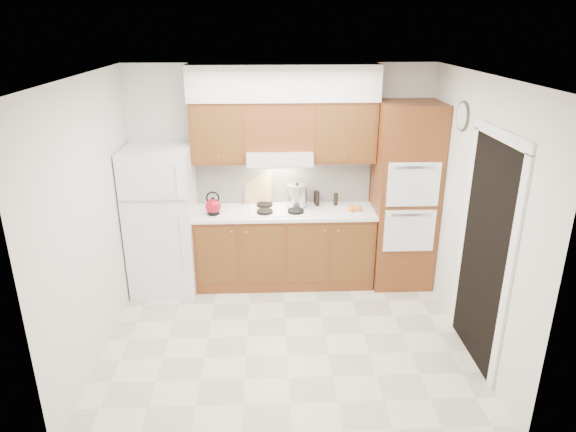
% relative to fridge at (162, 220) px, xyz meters
% --- Properties ---
extents(floor, '(3.60, 3.60, 0.00)m').
position_rel_fridge_xyz_m(floor, '(1.41, -1.14, -0.86)').
color(floor, beige).
rests_on(floor, ground).
extents(ceiling, '(3.60, 3.60, 0.00)m').
position_rel_fridge_xyz_m(ceiling, '(1.41, -1.14, 1.74)').
color(ceiling, white).
rests_on(ceiling, wall_back).
extents(wall_back, '(3.60, 0.02, 2.60)m').
position_rel_fridge_xyz_m(wall_back, '(1.41, 0.36, 0.44)').
color(wall_back, silver).
rests_on(wall_back, floor).
extents(wall_left, '(0.02, 3.00, 2.60)m').
position_rel_fridge_xyz_m(wall_left, '(-0.40, -1.14, 0.44)').
color(wall_left, silver).
rests_on(wall_left, floor).
extents(wall_right, '(0.02, 3.00, 2.60)m').
position_rel_fridge_xyz_m(wall_right, '(3.21, -1.14, 0.44)').
color(wall_right, silver).
rests_on(wall_right, floor).
extents(fridge, '(0.75, 0.72, 1.72)m').
position_rel_fridge_xyz_m(fridge, '(0.00, 0.00, 0.00)').
color(fridge, white).
rests_on(fridge, floor).
extents(base_cabinets, '(2.11, 0.60, 0.90)m').
position_rel_fridge_xyz_m(base_cabinets, '(1.43, 0.06, -0.41)').
color(base_cabinets, brown).
rests_on(base_cabinets, floor).
extents(countertop, '(2.13, 0.62, 0.04)m').
position_rel_fridge_xyz_m(countertop, '(1.43, 0.05, 0.06)').
color(countertop, white).
rests_on(countertop, base_cabinets).
extents(backsplash, '(2.11, 0.03, 0.56)m').
position_rel_fridge_xyz_m(backsplash, '(1.43, 0.34, 0.36)').
color(backsplash, white).
rests_on(backsplash, countertop).
extents(oven_cabinet, '(0.70, 0.65, 2.20)m').
position_rel_fridge_xyz_m(oven_cabinet, '(2.85, 0.03, 0.24)').
color(oven_cabinet, brown).
rests_on(oven_cabinet, floor).
extents(upper_cab_left, '(0.63, 0.33, 0.70)m').
position_rel_fridge_xyz_m(upper_cab_left, '(0.69, 0.19, 0.99)').
color(upper_cab_left, brown).
rests_on(upper_cab_left, wall_back).
extents(upper_cab_right, '(0.73, 0.33, 0.70)m').
position_rel_fridge_xyz_m(upper_cab_right, '(2.12, 0.19, 0.99)').
color(upper_cab_right, brown).
rests_on(upper_cab_right, wall_back).
extents(range_hood, '(0.75, 0.45, 0.15)m').
position_rel_fridge_xyz_m(range_hood, '(1.38, 0.13, 0.71)').
color(range_hood, silver).
rests_on(range_hood, wall_back).
extents(upper_cab_over_hood, '(0.75, 0.33, 0.55)m').
position_rel_fridge_xyz_m(upper_cab_over_hood, '(1.38, 0.19, 1.06)').
color(upper_cab_over_hood, brown).
rests_on(upper_cab_over_hood, range_hood).
extents(soffit, '(2.13, 0.36, 0.40)m').
position_rel_fridge_xyz_m(soffit, '(1.43, 0.18, 1.54)').
color(soffit, silver).
rests_on(soffit, wall_back).
extents(cooktop, '(0.74, 0.50, 0.01)m').
position_rel_fridge_xyz_m(cooktop, '(1.38, 0.07, 0.09)').
color(cooktop, white).
rests_on(cooktop, countertop).
extents(doorway, '(0.02, 0.90, 2.10)m').
position_rel_fridge_xyz_m(doorway, '(3.19, -1.49, 0.19)').
color(doorway, black).
rests_on(doorway, floor).
extents(wall_clock, '(0.02, 0.30, 0.30)m').
position_rel_fridge_xyz_m(wall_clock, '(3.19, -0.59, 1.29)').
color(wall_clock, '#3F3833').
rests_on(wall_clock, wall_right).
extents(kettle, '(0.22, 0.22, 0.18)m').
position_rel_fridge_xyz_m(kettle, '(0.61, -0.05, 0.18)').
color(kettle, maroon).
rests_on(kettle, countertop).
extents(cutting_board, '(0.34, 0.15, 0.43)m').
position_rel_fridge_xyz_m(cutting_board, '(1.12, 0.31, 0.28)').
color(cutting_board, tan).
rests_on(cutting_board, countertop).
extents(stock_pot, '(0.28, 0.28, 0.25)m').
position_rel_fridge_xyz_m(stock_pot, '(1.59, 0.15, 0.23)').
color(stock_pot, silver).
rests_on(stock_pot, cooktop).
extents(condiment_a, '(0.05, 0.05, 0.19)m').
position_rel_fridge_xyz_m(condiment_a, '(1.84, 0.20, 0.17)').
color(condiment_a, black).
rests_on(condiment_a, countertop).
extents(condiment_b, '(0.07, 0.07, 0.17)m').
position_rel_fridge_xyz_m(condiment_b, '(1.82, 0.28, 0.16)').
color(condiment_b, black).
rests_on(condiment_b, countertop).
extents(condiment_c, '(0.07, 0.07, 0.15)m').
position_rel_fridge_xyz_m(condiment_c, '(2.06, 0.22, 0.15)').
color(condiment_c, black).
rests_on(condiment_c, countertop).
extents(orange_near, '(0.10, 0.10, 0.07)m').
position_rel_fridge_xyz_m(orange_near, '(2.22, -0.02, 0.12)').
color(orange_near, '#FF5D0D').
rests_on(orange_near, countertop).
extents(orange_far, '(0.09, 0.09, 0.07)m').
position_rel_fridge_xyz_m(orange_far, '(2.31, 0.00, 0.12)').
color(orange_far, '#FE9B0D').
rests_on(orange_far, countertop).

